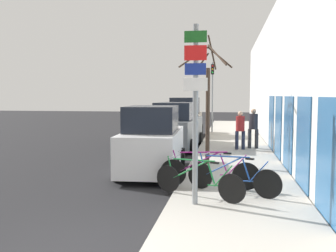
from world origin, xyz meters
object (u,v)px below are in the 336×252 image
(bicycle_2, at_px, (209,172))
(pedestrian_far, at_px, (240,127))
(signpost, at_px, (195,107))
(bicycle_0, at_px, (198,181))
(pedestrian_near, at_px, (253,125))
(traffic_light, at_px, (212,88))
(street_tree, at_px, (208,103))
(parked_car_1, at_px, (177,128))
(parked_car_0, at_px, (152,143))
(parked_car_2, at_px, (185,119))
(bicycle_1, at_px, (232,177))

(bicycle_2, relative_size, pedestrian_far, 1.53)
(signpost, relative_size, bicycle_0, 1.80)
(pedestrian_near, relative_size, pedestrian_far, 1.06)
(bicycle_2, distance_m, traffic_light, 14.94)
(pedestrian_far, distance_m, street_tree, 4.10)
(parked_car_1, bearing_deg, parked_car_0, -86.86)
(traffic_light, bearing_deg, signpost, -88.81)
(signpost, distance_m, parked_car_2, 14.78)
(parked_car_1, relative_size, pedestrian_near, 2.70)
(pedestrian_far, bearing_deg, bicycle_2, -113.34)
(traffic_light, bearing_deg, pedestrian_far, -78.38)
(parked_car_2, bearing_deg, pedestrian_far, -64.03)
(bicycle_0, xyz_separation_m, bicycle_2, (0.20, 0.96, 0.02))
(parked_car_1, bearing_deg, traffic_light, 81.58)
(bicycle_2, height_order, parked_car_0, parked_car_0)
(parked_car_2, bearing_deg, signpost, -84.27)
(bicycle_1, bearing_deg, pedestrian_far, 20.35)
(bicycle_1, bearing_deg, street_tree, 35.34)
(parked_car_2, bearing_deg, bicycle_2, -82.47)
(bicycle_0, relative_size, parked_car_1, 0.45)
(parked_car_2, xyz_separation_m, pedestrian_far, (3.13, -5.97, 0.05))
(pedestrian_near, bearing_deg, bicycle_0, 81.76)
(bicycle_2, bearing_deg, parked_car_0, 45.69)
(parked_car_1, height_order, street_tree, street_tree)
(bicycle_0, xyz_separation_m, parked_car_0, (-1.75, 3.20, 0.46))
(parked_car_2, bearing_deg, traffic_light, 44.36)
(pedestrian_far, relative_size, traffic_light, 0.38)
(bicycle_0, bearing_deg, parked_car_1, 37.24)
(street_tree, bearing_deg, bicycle_1, -78.08)
(parked_car_0, xyz_separation_m, street_tree, (1.73, 1.15, 1.28))
(pedestrian_far, bearing_deg, pedestrian_near, 22.94)
(parked_car_1, relative_size, street_tree, 1.09)
(pedestrian_near, bearing_deg, street_tree, 70.25)
(parked_car_1, height_order, traffic_light, traffic_light)
(pedestrian_far, bearing_deg, parked_car_0, -136.45)
(parked_car_0, height_order, parked_car_2, parked_car_2)
(parked_car_0, xyz_separation_m, traffic_light, (1.39, 12.49, 2.03))
(bicycle_1, height_order, parked_car_1, parked_car_1)
(bicycle_2, distance_m, pedestrian_near, 7.79)
(parked_car_2, height_order, street_tree, street_tree)
(bicycle_0, distance_m, parked_car_2, 14.21)
(parked_car_1, distance_m, traffic_light, 7.20)
(pedestrian_near, bearing_deg, traffic_light, -69.59)
(traffic_light, bearing_deg, pedestrian_near, -73.17)
(parked_car_2, distance_m, traffic_light, 2.98)
(pedestrian_near, distance_m, pedestrian_far, 0.76)
(parked_car_1, distance_m, pedestrian_near, 3.57)
(bicycle_0, bearing_deg, parked_car_0, 54.79)
(pedestrian_far, xyz_separation_m, traffic_light, (-1.56, 7.60, 1.90))
(bicycle_1, relative_size, pedestrian_far, 1.33)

